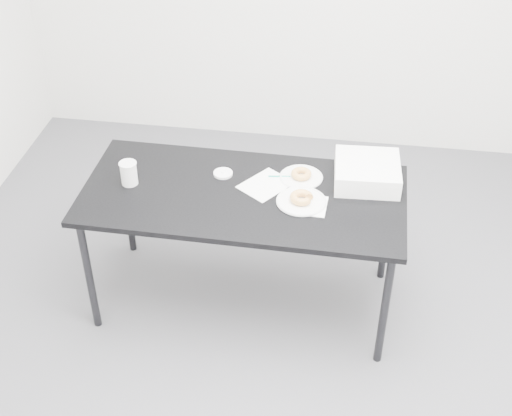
# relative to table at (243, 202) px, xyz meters

# --- Properties ---
(floor) EXTENTS (4.00, 4.00, 0.00)m
(floor) POSITION_rel_table_xyz_m (0.14, -0.19, -0.69)
(floor) COLOR #4E4E53
(floor) RESTS_ON ground
(table) EXTENTS (1.65, 0.79, 0.75)m
(table) POSITION_rel_table_xyz_m (0.00, 0.00, 0.00)
(table) COLOR black
(table) RESTS_ON floor
(scorecard) EXTENTS (0.30, 0.32, 0.00)m
(scorecard) POSITION_rel_table_xyz_m (0.10, 0.09, 0.06)
(scorecard) COLOR white
(scorecard) RESTS_ON table
(logo_patch) EXTENTS (0.06, 0.06, 0.00)m
(logo_patch) POSITION_rel_table_xyz_m (0.18, 0.18, 0.06)
(logo_patch) COLOR green
(logo_patch) RESTS_ON scorecard
(pen) EXTENTS (0.12, 0.02, 0.01)m
(pen) POSITION_rel_table_xyz_m (0.16, 0.17, 0.06)
(pen) COLOR #0D8F76
(pen) RESTS_ON scorecard
(napkin) EXTENTS (0.18, 0.18, 0.00)m
(napkin) POSITION_rel_table_xyz_m (0.34, -0.06, 0.06)
(napkin) COLOR white
(napkin) RESTS_ON table
(plate_near) EXTENTS (0.25, 0.25, 0.01)m
(plate_near) POSITION_rel_table_xyz_m (0.30, -0.04, 0.06)
(plate_near) COLOR white
(plate_near) RESTS_ON napkin
(donut_near) EXTENTS (0.14, 0.14, 0.04)m
(donut_near) POSITION_rel_table_xyz_m (0.30, -0.04, 0.09)
(donut_near) COLOR #C2863D
(donut_near) RESTS_ON plate_near
(plate_far) EXTENTS (0.23, 0.23, 0.01)m
(plate_far) POSITION_rel_table_xyz_m (0.28, 0.18, 0.06)
(plate_far) COLOR white
(plate_far) RESTS_ON table
(donut_far) EXTENTS (0.11, 0.11, 0.04)m
(donut_far) POSITION_rel_table_xyz_m (0.28, 0.18, 0.08)
(donut_far) COLOR #C2863D
(donut_far) RESTS_ON plate_far
(coffee_cup) EXTENTS (0.08, 0.08, 0.13)m
(coffee_cup) POSITION_rel_table_xyz_m (-0.59, -0.00, 0.12)
(coffee_cup) COLOR silver
(coffee_cup) RESTS_ON table
(cup_lid) EXTENTS (0.10, 0.10, 0.01)m
(cup_lid) POSITION_rel_table_xyz_m (-0.13, 0.15, 0.06)
(cup_lid) COLOR white
(cup_lid) RESTS_ON table
(bakery_box) EXTENTS (0.35, 0.35, 0.11)m
(bakery_box) POSITION_rel_table_xyz_m (0.61, 0.20, 0.11)
(bakery_box) COLOR white
(bakery_box) RESTS_ON table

